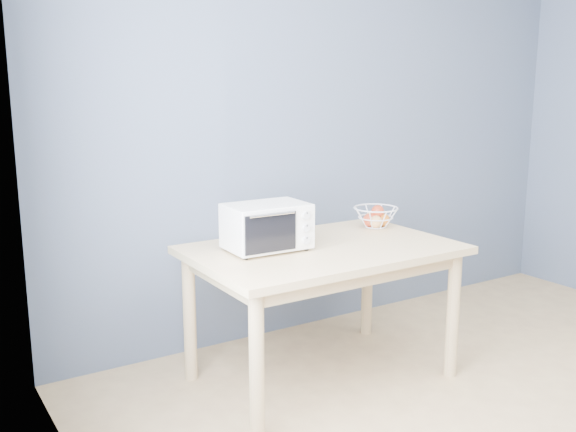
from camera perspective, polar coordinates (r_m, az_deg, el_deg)
dining_table at (r=3.46m, az=3.08°, el=-4.33°), size 1.40×0.90×0.75m
toaster_oven at (r=3.31m, az=-2.15°, el=-0.93°), size 0.43×0.32×0.25m
fruit_basket at (r=3.90m, az=7.78°, el=-0.08°), size 0.32×0.32×0.14m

